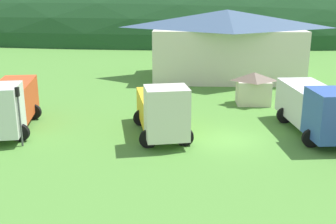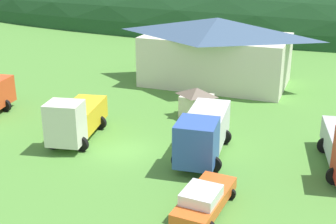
{
  "view_description": "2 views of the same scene",
  "coord_description": "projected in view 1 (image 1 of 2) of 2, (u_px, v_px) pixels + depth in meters",
  "views": [
    {
      "loc": [
        -3.15,
        -24.73,
        8.97
      ],
      "look_at": [
        -4.18,
        0.88,
        1.51
      ],
      "focal_mm": 44.71,
      "sensor_mm": 36.0,
      "label": 1
    },
    {
      "loc": [
        13.35,
        -26.18,
        13.64
      ],
      "look_at": [
        1.08,
        5.41,
        1.35
      ],
      "focal_mm": 47.54,
      "sensor_mm": 36.0,
      "label": 2
    }
  ],
  "objects": [
    {
      "name": "ground_plane",
      "position": [
        234.0,
        140.0,
        26.11
      ],
      "size": [
        200.0,
        200.0,
        0.0
      ],
      "primitive_type": "plane",
      "color": "#518C38"
    },
    {
      "name": "forested_hill_backdrop",
      "position": [
        199.0,
        32.0,
        93.44
      ],
      "size": [
        167.02,
        60.0,
        34.3
      ],
      "primitive_type": "ellipsoid",
      "color": "#1E4723",
      "rests_on": "ground"
    },
    {
      "name": "play_shed_cream",
      "position": [
        253.0,
        88.0,
        33.95
      ],
      "size": [
        2.85,
        2.17,
        2.64
      ],
      "color": "beige",
      "rests_on": "ground"
    },
    {
      "name": "box_truck_blue",
      "position": [
        317.0,
        107.0,
        26.63
      ],
      "size": [
        3.87,
        8.2,
        3.42
      ],
      "rotation": [
        0.0,
        0.0,
        -1.47
      ],
      "color": "#3356AD",
      "rests_on": "ground"
    },
    {
      "name": "heavy_rig_striped",
      "position": [
        162.0,
        110.0,
        26.36
      ],
      "size": [
        4.09,
        7.46,
        3.63
      ],
      "rotation": [
        0.0,
        0.0,
        -1.37
      ],
      "color": "silver",
      "rests_on": "ground"
    },
    {
      "name": "traffic_light_west",
      "position": [
        19.0,
        110.0,
        24.46
      ],
      "size": [
        0.2,
        0.32,
        3.61
      ],
      "color": "#4C4C51",
      "rests_on": "ground"
    },
    {
      "name": "heavy_rig_white",
      "position": [
        10.0,
        103.0,
        27.31
      ],
      "size": [
        3.84,
        7.99,
        3.55
      ],
      "rotation": [
        0.0,
        0.0,
        -1.4
      ],
      "color": "white",
      "rests_on": "ground"
    },
    {
      "name": "depot_building",
      "position": [
        226.0,
        43.0,
        43.82
      ],
      "size": [
        16.07,
        9.8,
        7.1
      ],
      "color": "silver",
      "rests_on": "ground"
    },
    {
      "name": "traffic_cone_near_pickup",
      "position": [
        168.0,
        124.0,
        29.1
      ],
      "size": [
        0.36,
        0.36,
        0.56
      ],
      "primitive_type": "cone",
      "color": "orange",
      "rests_on": "ground"
    }
  ]
}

